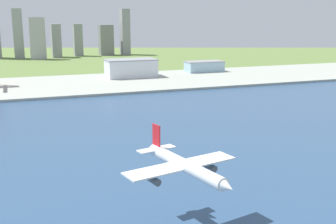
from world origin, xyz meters
name	(u,v)px	position (x,y,z in m)	size (l,w,h in m)	color
ground_plane	(137,127)	(0.00, 300.00, 0.00)	(2400.00, 2400.00, 0.00)	olive
water_bay	(169,154)	(0.00, 240.00, 0.07)	(840.00, 360.00, 0.15)	#2D4C70
industrial_pier	(88,84)	(0.00, 490.00, 1.25)	(840.00, 140.00, 2.50)	#A3A79B
airplane_landing	(185,166)	(-23.51, 160.18, 23.44)	(42.52, 46.11, 14.51)	silver
warehouse_main	(131,68)	(55.39, 517.41, 13.08)	(58.63, 32.26, 21.12)	silver
warehouse_annex	(204,66)	(157.33, 532.18, 9.37)	(48.89, 23.29, 13.70)	#99BCD1
distant_skyline	(40,35)	(-24.44, 834.67, 40.18)	(300.35, 66.96, 116.22)	gray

